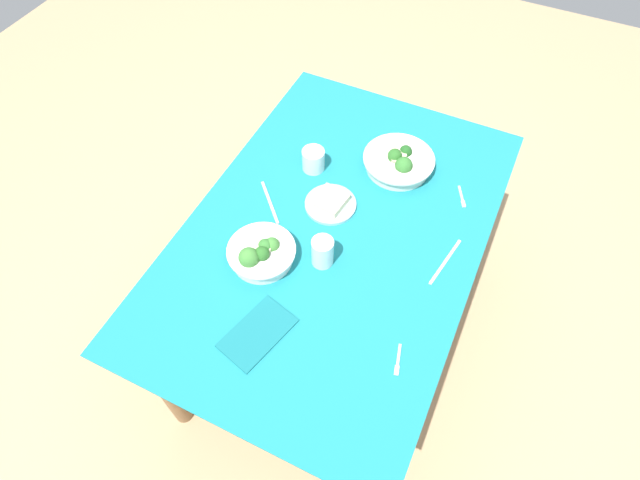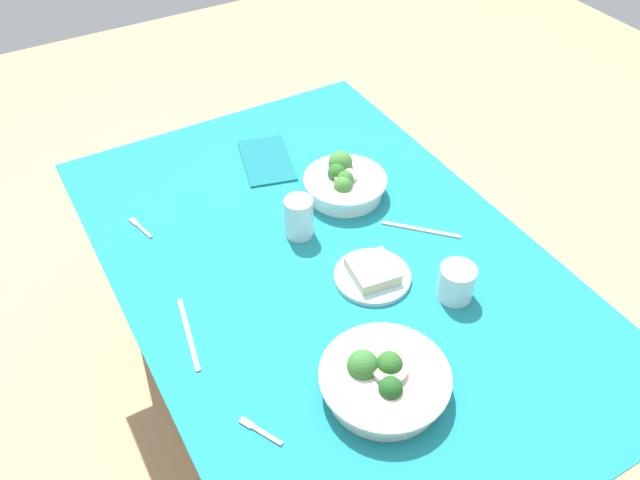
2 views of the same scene
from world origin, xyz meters
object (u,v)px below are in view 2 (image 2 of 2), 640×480
at_px(water_glass_side, 456,282).
at_px(fork_by_far_bowl, 259,430).
at_px(napkin_folded_upper, 267,160).
at_px(broccoli_bowl_near, 383,380).
at_px(water_glass_center, 299,217).
at_px(table_knife_left, 189,334).
at_px(fork_by_near_bowl, 140,227).
at_px(broccoli_bowl_far, 344,183).
at_px(table_knife_right, 421,230).
at_px(bread_side_plate, 373,274).

relative_size(water_glass_side, fork_by_far_bowl, 0.92).
bearing_deg(napkin_folded_upper, broccoli_bowl_near, -9.98).
bearing_deg(broccoli_bowl_near, fork_by_far_bowl, -98.52).
xyz_separation_m(water_glass_center, table_knife_left, (0.16, -0.36, -0.05)).
bearing_deg(fork_by_near_bowl, water_glass_center, -135.83).
bearing_deg(fork_by_far_bowl, broccoli_bowl_far, -71.14).
relative_size(water_glass_side, table_knife_right, 0.42).
relative_size(broccoli_bowl_far, water_glass_side, 2.63).
xyz_separation_m(broccoli_bowl_far, table_knife_left, (0.24, -0.53, -0.03)).
xyz_separation_m(fork_by_far_bowl, table_knife_right, (-0.30, 0.59, -0.00)).
bearing_deg(broccoli_bowl_far, table_knife_right, 22.62).
xyz_separation_m(fork_by_near_bowl, table_knife_right, (0.36, 0.60, -0.00)).
xyz_separation_m(broccoli_bowl_far, table_knife_right, (0.22, 0.09, -0.03)).
xyz_separation_m(broccoli_bowl_near, table_knife_right, (-0.34, 0.34, -0.03)).
bearing_deg(table_knife_left, water_glass_center, -54.83).
distance_m(broccoli_bowl_far, fork_by_near_bowl, 0.53).
relative_size(table_knife_right, napkin_folded_upper, 0.91).
distance_m(fork_by_far_bowl, napkin_folded_upper, 0.85).
xyz_separation_m(broccoli_bowl_far, fork_by_near_bowl, (-0.14, -0.51, -0.03)).
xyz_separation_m(broccoli_bowl_far, napkin_folded_upper, (-0.23, -0.11, -0.03)).
bearing_deg(fork_by_far_bowl, water_glass_side, -107.51).
xyz_separation_m(water_glass_center, fork_by_far_bowl, (0.44, -0.33, -0.05)).
height_order(broccoli_bowl_far, fork_by_near_bowl, broccoli_bowl_far).
bearing_deg(bread_side_plate, broccoli_bowl_near, -29.37).
xyz_separation_m(water_glass_side, fork_by_far_bowl, (0.09, -0.53, -0.04)).
distance_m(bread_side_plate, fork_by_near_bowl, 0.60).
xyz_separation_m(water_glass_center, water_glass_side, (0.35, 0.20, -0.01)).
xyz_separation_m(broccoli_bowl_far, bread_side_plate, (0.30, -0.10, -0.02)).
bearing_deg(bread_side_plate, fork_by_far_bowl, -60.51).
xyz_separation_m(table_knife_left, napkin_folded_upper, (-0.47, 0.42, 0.00)).
distance_m(fork_by_far_bowl, fork_by_near_bowl, 0.66).
height_order(broccoli_bowl_far, fork_by_far_bowl, broccoli_bowl_far).
distance_m(broccoli_bowl_near, napkin_folded_upper, 0.80).
bearing_deg(table_knife_left, napkin_folded_upper, -31.18).
bearing_deg(water_glass_center, broccoli_bowl_near, -8.93).
relative_size(broccoli_bowl_near, table_knife_right, 1.30).
bearing_deg(fork_by_near_bowl, fork_by_far_bowl, 167.55).
xyz_separation_m(table_knife_right, napkin_folded_upper, (-0.45, -0.20, 0.00)).
distance_m(water_glass_center, table_knife_left, 0.39).
bearing_deg(water_glass_side, bread_side_plate, -135.93).
height_order(water_glass_center, table_knife_right, water_glass_center).
distance_m(broccoli_bowl_near, fork_by_far_bowl, 0.26).
height_order(water_glass_side, table_knife_left, water_glass_side).
bearing_deg(napkin_folded_upper, fork_by_far_bowl, -27.38).
distance_m(bread_side_plate, water_glass_center, 0.23).
bearing_deg(table_knife_right, table_knife_left, -132.13).
bearing_deg(water_glass_center, table_knife_right, 62.27).
distance_m(broccoli_bowl_near, fork_by_near_bowl, 0.74).
distance_m(broccoli_bowl_far, napkin_folded_upper, 0.26).
height_order(broccoli_bowl_near, water_glass_center, water_glass_center).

